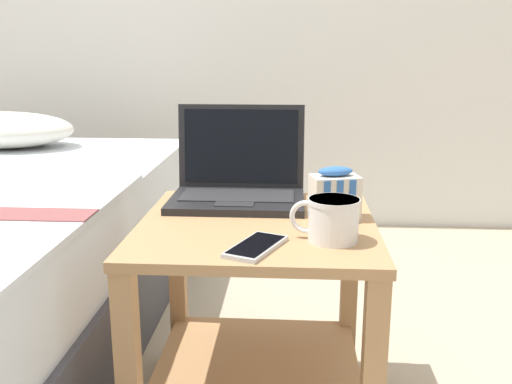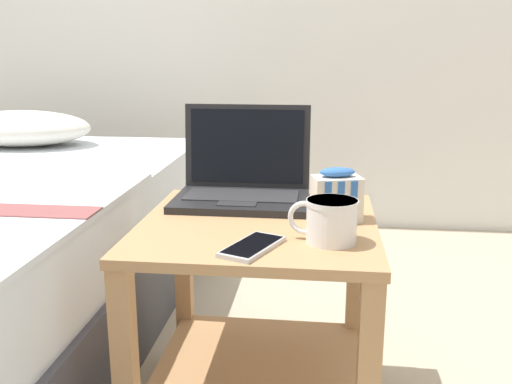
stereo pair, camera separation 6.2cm
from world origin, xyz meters
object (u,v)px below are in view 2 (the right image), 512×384
Objects in this scene: laptop at (243,182)px; mug_front_left at (330,218)px; snack_bag at (337,196)px; cell_phone at (252,246)px.

laptop reaches higher than mug_front_left.
mug_front_left is 0.16m from snack_bag.
snack_bag is (0.24, -0.15, 0.01)m from laptop.
laptop reaches higher than cell_phone.
mug_front_left reaches higher than cell_phone.
cell_phone is at bearing -79.15° from laptop.
snack_bag reaches higher than cell_phone.
snack_bag is (0.02, 0.15, 0.01)m from mug_front_left.
mug_front_left is 0.17m from cell_phone.
laptop is 2.35× the size of mug_front_left.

